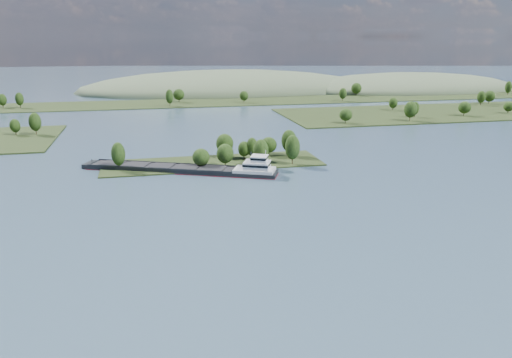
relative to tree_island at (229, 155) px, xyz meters
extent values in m
plane|color=#36495D|center=(-7.54, -59.07, -3.99)|extent=(1800.00, 1800.00, 0.00)
cube|color=black|center=(-7.54, 0.93, -3.99)|extent=(100.00, 30.00, 1.20)
cylinder|color=black|center=(12.32, -11.24, -1.37)|extent=(0.50, 0.50, 4.04)
ellipsoid|color=black|center=(12.32, -11.24, 3.77)|extent=(7.00, 7.00, 10.39)
cylinder|color=black|center=(-0.37, 10.81, -1.55)|extent=(0.50, 0.50, 3.68)
ellipsoid|color=black|center=(-0.37, 10.81, 3.13)|extent=(8.44, 8.44, 9.46)
cylinder|color=black|center=(-3.24, -8.09, -1.69)|extent=(0.50, 0.50, 3.41)
ellipsoid|color=black|center=(-3.24, -8.09, 2.65)|extent=(7.65, 7.65, 8.76)
cylinder|color=black|center=(7.72, 3.74, -1.96)|extent=(0.50, 0.50, 2.85)
ellipsoid|color=black|center=(7.72, 3.74, 1.65)|extent=(5.79, 5.79, 7.32)
cylinder|color=black|center=(-14.10, -9.11, -1.92)|extent=(0.50, 0.50, 2.94)
ellipsoid|color=black|center=(-14.10, -9.11, 1.82)|extent=(7.66, 7.66, 7.56)
cylinder|color=black|center=(-49.25, -3.40, -1.38)|extent=(0.50, 0.50, 4.02)
ellipsoid|color=black|center=(-49.25, -3.40, 3.73)|extent=(6.04, 6.04, 10.34)
cylinder|color=black|center=(11.26, 2.64, -1.66)|extent=(0.50, 0.50, 3.45)
ellipsoid|color=black|center=(11.26, 2.64, 2.72)|extent=(5.43, 5.43, 8.87)
cylinder|color=black|center=(30.44, 6.53, -1.30)|extent=(0.50, 0.50, 4.19)
ellipsoid|color=black|center=(30.44, 6.53, 4.03)|extent=(7.38, 7.38, 10.76)
cylinder|color=black|center=(27.32, -9.90, -1.18)|extent=(0.50, 0.50, 4.42)
ellipsoid|color=black|center=(27.32, -9.90, 4.45)|extent=(6.86, 6.86, 11.37)
cylinder|color=black|center=(20.97, 9.04, -1.90)|extent=(0.50, 0.50, 2.97)
ellipsoid|color=black|center=(20.97, 9.04, 1.87)|extent=(8.02, 8.02, 7.63)
cylinder|color=black|center=(-100.30, 90.58, -1.06)|extent=(0.50, 0.50, 4.26)
ellipsoid|color=black|center=(-100.30, 90.58, 4.36)|extent=(7.15, 7.15, 10.95)
cylinder|color=black|center=(-111.68, 91.62, -1.62)|extent=(0.50, 0.50, 3.13)
ellipsoid|color=black|center=(-111.68, 91.62, 2.35)|extent=(6.04, 6.04, 8.05)
cube|color=black|center=(222.46, 120.93, -3.99)|extent=(320.00, 90.00, 1.60)
cylinder|color=black|center=(93.77, 88.40, -1.60)|extent=(0.50, 0.50, 3.18)
ellipsoid|color=black|center=(93.77, 88.40, 2.44)|extent=(8.56, 8.56, 8.17)
cylinder|color=black|center=(253.04, 155.05, -1.35)|extent=(0.50, 0.50, 3.67)
ellipsoid|color=black|center=(253.04, 155.05, 3.31)|extent=(9.10, 9.10, 9.44)
cylinder|color=black|center=(231.02, 103.65, -1.79)|extent=(0.50, 0.50, 2.80)
ellipsoid|color=black|center=(231.02, 103.65, 1.78)|extent=(7.49, 7.49, 7.21)
cylinder|color=black|center=(190.64, 99.55, -1.46)|extent=(0.50, 0.50, 3.45)
ellipsoid|color=black|center=(190.64, 99.55, 2.92)|extent=(9.08, 9.08, 8.87)
cylinder|color=black|center=(140.83, 87.99, -1.01)|extent=(0.50, 0.50, 4.35)
ellipsoid|color=black|center=(140.83, 87.99, 4.52)|extent=(8.86, 8.86, 11.19)
cylinder|color=black|center=(152.09, 101.35, -1.37)|extent=(0.50, 0.50, 3.64)
ellipsoid|color=black|center=(152.09, 101.35, 3.27)|extent=(5.58, 5.58, 9.37)
cylinder|color=black|center=(153.56, 137.17, -1.56)|extent=(0.50, 0.50, 3.26)
ellipsoid|color=black|center=(153.56, 137.17, 2.59)|extent=(6.88, 6.88, 8.39)
cylinder|color=black|center=(239.86, 148.11, -1.20)|extent=(0.50, 0.50, 3.97)
ellipsoid|color=black|center=(239.86, 148.11, 3.84)|extent=(6.87, 6.87, 10.20)
cube|color=black|center=(-7.54, 220.93, -3.99)|extent=(900.00, 60.00, 1.20)
cylinder|color=black|center=(-149.34, 220.48, -1.53)|extent=(0.50, 0.50, 3.72)
ellipsoid|color=black|center=(-149.34, 220.48, 3.19)|extent=(7.00, 7.00, 9.55)
cylinder|color=black|center=(137.96, 202.04, -1.47)|extent=(0.50, 0.50, 3.83)
ellipsoid|color=black|center=(137.96, 202.04, 3.40)|extent=(6.89, 6.89, 9.86)
cylinder|color=black|center=(-6.62, 226.10, -1.49)|extent=(0.50, 0.50, 3.80)
ellipsoid|color=black|center=(-6.62, 226.10, 3.35)|extent=(9.84, 9.84, 9.78)
cylinder|color=black|center=(315.09, 209.66, -1.12)|extent=(0.50, 0.50, 4.53)
ellipsoid|color=black|center=(315.09, 209.66, 4.63)|extent=(6.48, 6.48, 11.64)
cylinder|color=black|center=(166.65, 238.00, -1.33)|extent=(0.50, 0.50, 4.12)
ellipsoid|color=black|center=(166.65, 238.00, 3.91)|extent=(10.08, 10.08, 10.60)
cylinder|color=black|center=(-135.59, 217.14, -1.33)|extent=(0.50, 0.50, 4.11)
ellipsoid|color=black|center=(-135.59, 217.14, 3.89)|extent=(6.69, 6.69, 10.56)
cylinder|color=black|center=(49.13, 211.50, -1.74)|extent=(0.50, 0.50, 3.30)
ellipsoid|color=black|center=(49.13, 211.50, 2.45)|extent=(7.83, 7.83, 8.47)
cylinder|color=black|center=(-16.10, 200.66, -1.09)|extent=(0.50, 0.50, 4.59)
ellipsoid|color=black|center=(-16.10, 200.66, 4.75)|extent=(6.36, 6.36, 11.81)
ellipsoid|color=#46563B|center=(252.46, 290.93, -3.99)|extent=(260.00, 140.00, 36.00)
ellipsoid|color=#46563B|center=(52.46, 320.93, -3.99)|extent=(320.00, 160.00, 44.00)
cube|color=black|center=(-23.18, -9.58, -3.46)|extent=(81.77, 43.64, 2.33)
cube|color=maroon|center=(-23.18, -9.58, -3.94)|extent=(82.05, 43.92, 0.26)
cube|color=black|center=(-28.85, -1.43, -1.98)|extent=(60.25, 26.70, 0.85)
cube|color=black|center=(-33.01, -10.93, -1.98)|extent=(60.25, 26.70, 0.85)
cube|color=black|center=(-30.93, -6.18, -2.14)|extent=(61.96, 34.18, 0.32)
cube|color=black|center=(-52.25, 3.15, -1.82)|extent=(12.20, 11.77, 0.37)
cube|color=black|center=(-41.59, -1.51, -1.82)|extent=(12.20, 11.77, 0.37)
cube|color=black|center=(-30.93, -6.18, -1.82)|extent=(12.20, 11.77, 0.37)
cube|color=black|center=(-20.27, -10.85, -1.82)|extent=(12.20, 11.77, 0.37)
cube|color=black|center=(-9.61, -15.52, -1.82)|extent=(12.20, 11.77, 0.37)
cube|color=black|center=(-62.42, 7.61, -3.04)|extent=(6.73, 9.99, 2.12)
cylinder|color=black|center=(-61.45, 7.19, -1.56)|extent=(0.33, 0.33, 2.33)
cube|color=silver|center=(6.87, -22.73, -1.66)|extent=(19.58, 16.09, 1.27)
cube|color=silver|center=(7.83, -23.16, 0.45)|extent=(13.09, 12.00, 3.17)
cube|color=black|center=(7.83, -23.16, 0.88)|extent=(13.36, 12.27, 0.95)
cube|color=silver|center=(8.80, -23.58, 3.21)|extent=(8.36, 8.36, 2.33)
cube|color=black|center=(8.80, -23.58, 3.63)|extent=(8.64, 8.64, 0.85)
cube|color=silver|center=(8.80, -23.58, 4.48)|extent=(8.92, 8.92, 0.21)
cylinder|color=silver|center=(11.23, -24.64, 5.74)|extent=(0.28, 0.28, 2.75)
cylinder|color=black|center=(6.20, -18.98, 4.69)|extent=(0.70, 0.70, 1.27)
camera|label=1|loc=(-36.97, -221.43, 52.57)|focal=35.00mm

